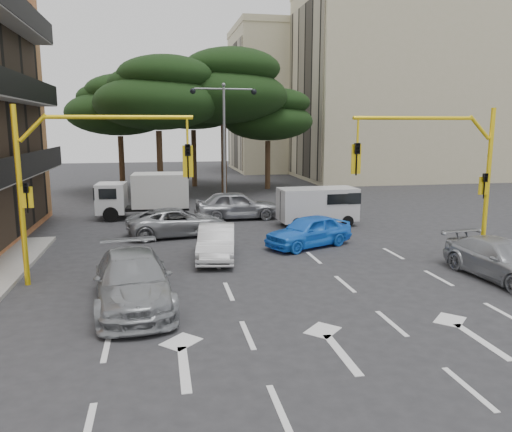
{
  "coord_description": "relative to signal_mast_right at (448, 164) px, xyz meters",
  "views": [
    {
      "loc": [
        -4.1,
        -15.42,
        5.33
      ],
      "look_at": [
        -0.17,
        4.69,
        1.6
      ],
      "focal_mm": 35.0,
      "sensor_mm": 36.0,
      "label": 1
    }
  ],
  "objects": [
    {
      "name": "ground",
      "position": [
        -6.8,
        -1.99,
        -3.88
      ],
      "size": [
        120.0,
        120.0,
        0.0
      ],
      "primitive_type": "plane",
      "color": "#28282B",
      "rests_on": "ground"
    },
    {
      "name": "median_strip",
      "position": [
        -6.8,
        14.01,
        -3.81
      ],
      "size": [
        1.4,
        6.0,
        0.15
      ],
      "primitive_type": "cube",
      "color": "gray",
      "rests_on": "ground"
    },
    {
      "name": "apartment_beige_near",
      "position": [
        13.15,
        30.01,
        5.47
      ],
      "size": [
        20.2,
        12.15,
        18.7
      ],
      "color": "#BFB78F",
      "rests_on": "ground"
    },
    {
      "name": "car_silver_parked",
      "position": [
        0.8,
        -2.49,
        -3.2
      ],
      "size": [
        2.36,
        4.9,
        1.38
      ],
      "primitive_type": "imported",
      "rotation": [
        0.0,
        0.0,
        0.09
      ],
      "color": "#95989D",
      "rests_on": "ground"
    },
    {
      "name": "pine_right",
      "position": [
        -1.75,
        23.96,
        2.33
      ],
      "size": [
        7.49,
        7.49,
        8.37
      ],
      "color": "#382616",
      "rests_on": "ground"
    },
    {
      "name": "apartment_beige_far",
      "position": [
        6.15,
        42.01,
        4.47
      ],
      "size": [
        16.2,
        12.15,
        16.7
      ],
      "color": "#BFB78F",
      "rests_on": "ground"
    },
    {
      "name": "street_lamp_center",
      "position": [
        -6.8,
        14.01,
        1.54
      ],
      "size": [
        4.16,
        0.36,
        7.77
      ],
      "color": "slate",
      "rests_on": "median_strip"
    },
    {
      "name": "car_silver_cross_a",
      "position": [
        -10.09,
        6.79,
        -3.2
      ],
      "size": [
        5.2,
        3.0,
        1.36
      ],
      "primitive_type": "imported",
      "rotation": [
        0.0,
        0.0,
        1.73
      ],
      "color": "gray",
      "rests_on": "ground"
    },
    {
      "name": "box_truck_a",
      "position": [
        -11.77,
        11.94,
        -2.58
      ],
      "size": [
        5.43,
        2.53,
        2.61
      ],
      "primitive_type": null,
      "rotation": [
        0.0,
        0.0,
        1.51
      ],
      "color": "white",
      "rests_on": "ground"
    },
    {
      "name": "pine_left_near",
      "position": [
        -10.75,
        19.96,
        3.72
      ],
      "size": [
        9.15,
        9.15,
        10.23
      ],
      "color": "#382616",
      "rests_on": "ground"
    },
    {
      "name": "pine_center",
      "position": [
        -5.75,
        21.96,
        4.41
      ],
      "size": [
        9.98,
        9.98,
        11.16
      ],
      "color": "#382616",
      "rests_on": "ground"
    },
    {
      "name": "car_silver_wagon",
      "position": [
        -11.78,
        -2.7,
        -3.1
      ],
      "size": [
        2.71,
        5.59,
        1.57
      ],
      "primitive_type": "imported",
      "rotation": [
        0.0,
        0.0,
        0.1
      ],
      "color": "gray",
      "rests_on": "ground"
    },
    {
      "name": "car_white_hatch",
      "position": [
        -8.71,
        2.17,
        -3.21
      ],
      "size": [
        2.03,
        4.27,
        1.35
      ],
      "primitive_type": "imported",
      "rotation": [
        0.0,
        0.0,
        -0.15
      ],
      "color": "silver",
      "rests_on": "ground"
    },
    {
      "name": "pine_back",
      "position": [
        -7.75,
        26.96,
        3.72
      ],
      "size": [
        9.15,
        9.15,
        10.23
      ],
      "color": "#382616",
      "rests_on": "ground"
    },
    {
      "name": "pine_left_far",
      "position": [
        -13.75,
        23.96,
        3.03
      ],
      "size": [
        8.32,
        8.32,
        9.3
      ],
      "color": "#382616",
      "rests_on": "ground"
    },
    {
      "name": "car_blue_compact",
      "position": [
        -4.45,
        3.41,
        -3.18
      ],
      "size": [
        4.45,
        3.23,
        1.41
      ],
      "primitive_type": "imported",
      "rotation": [
        0.0,
        0.0,
        -1.14
      ],
      "color": "blue",
      "rests_on": "ground"
    },
    {
      "name": "car_silver_cross_b",
      "position": [
        -6.57,
        10.62,
        -3.07
      ],
      "size": [
        4.81,
        1.99,
        1.63
      ],
      "primitive_type": "imported",
      "rotation": [
        0.0,
        0.0,
        1.58
      ],
      "color": "#92949A",
      "rests_on": "ground"
    },
    {
      "name": "van_white",
      "position": [
        -2.57,
        7.98,
        -2.85
      ],
      "size": [
        4.21,
        2.02,
        2.07
      ],
      "primitive_type": null,
      "rotation": [
        0.0,
        0.0,
        -1.54
      ],
      "color": "silver",
      "rests_on": "ground"
    },
    {
      "name": "signal_mast_right",
      "position": [
        0.0,
        0.0,
        0.0
      ],
      "size": [
        5.79,
        0.37,
        6.0
      ],
      "color": "yellow",
      "rests_on": "ground"
    },
    {
      "name": "signal_mast_left",
      "position": [
        -13.61,
        0.0,
        0.0
      ],
      "size": [
        5.79,
        0.37,
        6.0
      ],
      "color": "yellow",
      "rests_on": "ground"
    }
  ]
}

